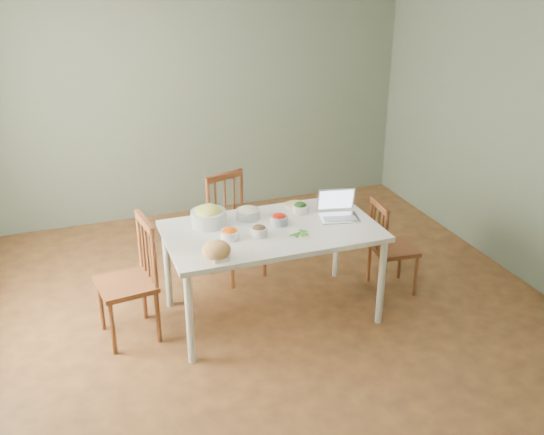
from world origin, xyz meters
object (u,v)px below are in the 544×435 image
object	(u,v)px
dining_table	(272,272)
laptop	(340,206)
bread_boule	(216,250)
bowl_squash	(208,216)
chair_far	(237,228)
chair_right	(394,246)
chair_left	(126,281)

from	to	relation	value
dining_table	laptop	world-z (taller)	laptop
bread_boule	bowl_squash	bearing A→B (deg)	81.11
chair_far	bowl_squash	xyz separation A→B (m)	(-0.39, -0.51, 0.40)
bread_boule	chair_far	bearing A→B (deg)	66.43
bowl_squash	laptop	bearing A→B (deg)	-12.94
bread_boule	bowl_squash	size ratio (longest dim) A/B	0.72
dining_table	chair_right	distance (m)	1.18
chair_far	bowl_squash	size ratio (longest dim) A/B	3.38
bread_boule	laptop	xyz separation A→B (m)	(1.16, 0.35, 0.04)
chair_left	dining_table	bearing A→B (deg)	78.39
dining_table	chair_right	bearing A→B (deg)	1.63
chair_far	chair_left	world-z (taller)	chair_left
chair_right	laptop	size ratio (longest dim) A/B	2.70
chair_far	chair_right	bearing A→B (deg)	-48.58
chair_right	chair_left	bearing A→B (deg)	94.23
chair_far	laptop	size ratio (longest dim) A/B	3.06
bread_boule	chair_right	bearing A→B (deg)	12.41
dining_table	bowl_squash	bearing A→B (deg)	152.18
dining_table	chair_left	bearing A→B (deg)	175.85
chair_far	chair_right	xyz separation A→B (m)	(1.26, -0.73, -0.06)
chair_right	chair_far	bearing A→B (deg)	65.48
dining_table	chair_right	world-z (taller)	chair_right
chair_right	bowl_squash	size ratio (longest dim) A/B	2.98
chair_left	bowl_squash	xyz separation A→B (m)	(0.73, 0.16, 0.39)
chair_right	bread_boule	distance (m)	1.84
chair_right	laptop	world-z (taller)	laptop
chair_left	bowl_squash	world-z (taller)	chair_left
chair_far	bread_boule	xyz separation A→B (m)	(-0.48, -1.11, 0.38)
chair_far	chair_left	distance (m)	1.30
chair_left	chair_right	world-z (taller)	chair_left
chair_left	laptop	xyz separation A→B (m)	(1.79, -0.09, 0.42)
chair_right	bowl_squash	bearing A→B (deg)	88.16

